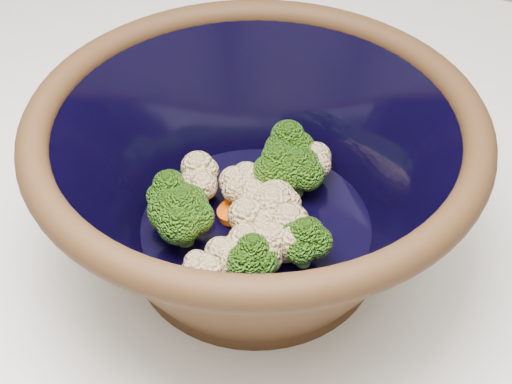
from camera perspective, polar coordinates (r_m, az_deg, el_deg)
mixing_bowl at (r=0.51m, az=0.00°, el=1.09°), size 0.38×0.38×0.14m
vegetable_pile at (r=0.52m, az=-0.18°, el=-0.93°), size 0.15×0.17×0.05m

